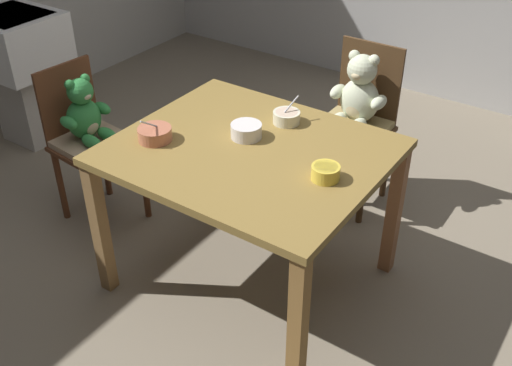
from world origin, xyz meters
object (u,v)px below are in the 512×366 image
porridge_bowl_terracotta_near_left (155,134)px  porridge_bowl_white_center (246,130)px  sink_basin (19,60)px  teddy_chair_far_center (357,107)px  porridge_bowl_cream_far_center (287,117)px  dining_table (250,167)px  porridge_bowl_yellow_near_right (326,172)px  teddy_chair_near_left (88,130)px

porridge_bowl_terracotta_near_left → porridge_bowl_white_center: bearing=38.0°
sink_basin → teddy_chair_far_center: bearing=15.6°
porridge_bowl_cream_far_center → sink_basin: 2.07m
dining_table → porridge_bowl_cream_far_center: bearing=88.5°
porridge_bowl_white_center → dining_table: bearing=-47.0°
porridge_bowl_terracotta_near_left → porridge_bowl_cream_far_center: porridge_bowl_terracotta_near_left is taller
dining_table → sink_basin: size_ratio=1.32×
teddy_chair_far_center → sink_basin: 2.21m
dining_table → porridge_bowl_cream_far_center: porridge_bowl_cream_far_center is taller
porridge_bowl_yellow_near_right → dining_table: bearing=176.2°
teddy_chair_near_left → teddy_chair_far_center: bearing=47.1°
teddy_chair_far_center → porridge_bowl_cream_far_center: 0.66m
porridge_bowl_cream_far_center → porridge_bowl_yellow_near_right: size_ratio=1.15×
dining_table → porridge_bowl_white_center: size_ratio=8.23×
porridge_bowl_terracotta_near_left → dining_table: bearing=24.4°
dining_table → porridge_bowl_terracotta_near_left: 0.45m
teddy_chair_far_center → sink_basin: size_ratio=1.05×
dining_table → porridge_bowl_cream_far_center: (0.01, 0.29, 0.13)m
porridge_bowl_terracotta_near_left → porridge_bowl_cream_far_center: bearing=49.7°
porridge_bowl_white_center → sink_basin: bearing=172.7°
dining_table → teddy_chair_far_center: 0.93m
teddy_chair_near_left → porridge_bowl_white_center: (0.94, 0.11, 0.24)m
teddy_chair_near_left → porridge_bowl_cream_far_center: 1.09m
porridge_bowl_yellow_near_right → sink_basin: sink_basin is taller
teddy_chair_near_left → porridge_bowl_terracotta_near_left: (0.62, -0.14, 0.23)m
teddy_chair_far_center → porridge_bowl_white_center: teddy_chair_far_center is taller
teddy_chair_far_center → porridge_bowl_yellow_near_right: bearing=18.0°
porridge_bowl_terracotta_near_left → teddy_chair_near_left: bearing=167.7°
dining_table → porridge_bowl_terracotta_near_left: bearing=-155.6°
teddy_chair_far_center → porridge_bowl_cream_far_center: (-0.07, -0.63, 0.19)m
teddy_chair_near_left → porridge_bowl_cream_far_center: size_ratio=6.51×
teddy_chair_near_left → porridge_bowl_cream_far_center: teddy_chair_near_left is taller
porridge_bowl_white_center → porridge_bowl_cream_far_center: bearing=70.7°
porridge_bowl_cream_far_center → teddy_chair_near_left: bearing=-161.9°
dining_table → porridge_bowl_white_center: (-0.07, 0.07, 0.13)m
porridge_bowl_cream_far_center → porridge_bowl_yellow_near_right: (0.38, -0.32, 0.00)m
teddy_chair_far_center → dining_table: bearing=-5.1°
porridge_bowl_terracotta_near_left → sink_basin: 1.75m
teddy_chair_near_left → porridge_bowl_cream_far_center: (1.02, 0.33, 0.23)m
teddy_chair_far_center → porridge_bowl_yellow_near_right: 1.02m
teddy_chair_near_left → porridge_bowl_yellow_near_right: size_ratio=7.48×
sink_basin → porridge_bowl_yellow_near_right: bearing=-8.3°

